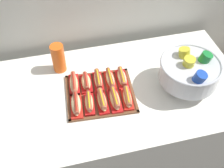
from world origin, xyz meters
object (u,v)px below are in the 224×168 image
object	(u,v)px
hot_dog_7	(98,80)
buffet_table	(120,122)
hot_dog_6	(86,82)
punch_bowl	(190,71)
serving_tray	(100,94)
hot_dog_2	(102,101)
hot_dog_5	(74,84)
hot_dog_0	(76,104)
hot_dog_4	(127,98)
hot_dog_9	(122,78)
hot_dog_8	(110,79)
hot_dog_1	(89,103)
cup_stack	(58,58)
hot_dog_3	(115,99)

from	to	relation	value
hot_dog_7	buffet_table	bearing A→B (deg)	-28.11
hot_dog_6	punch_bowl	distance (m)	0.62
buffet_table	hot_dog_6	world-z (taller)	hot_dog_6
serving_tray	hot_dog_2	xyz separation A→B (m)	(-0.01, -0.08, 0.03)
punch_bowl	hot_dog_5	bearing A→B (deg)	167.08
hot_dog_0	hot_dog_4	xyz separation A→B (m)	(0.30, -0.02, -0.00)
hot_dog_4	hot_dog_9	bearing A→B (deg)	86.01
hot_dog_7	hot_dog_8	world-z (taller)	hot_dog_7
buffet_table	hot_dog_2	xyz separation A→B (m)	(-0.14, -0.10, 0.39)
hot_dog_9	hot_dog_2	bearing A→B (deg)	-136.26
hot_dog_2	hot_dog_1	bearing A→B (deg)	176.01
buffet_table	serving_tray	distance (m)	0.38
hot_dog_2	hot_dog_0	bearing A→B (deg)	176.01
hot_dog_2	buffet_table	bearing A→B (deg)	34.70
cup_stack	hot_dog_6	bearing A→B (deg)	-53.19
serving_tray	cup_stack	size ratio (longest dim) A/B	2.19
hot_dog_0	hot_dog_5	distance (m)	0.17
hot_dog_3	hot_dog_9	distance (m)	0.18
hot_dog_0	hot_dog_6	bearing A→B (deg)	61.57
hot_dog_1	punch_bowl	world-z (taller)	punch_bowl
hot_dog_5	cup_stack	world-z (taller)	cup_stack
buffet_table	hot_dog_3	size ratio (longest dim) A/B	8.67
hot_dog_4	hot_dog_6	size ratio (longest dim) A/B	1.07
serving_tray	hot_dog_7	xyz separation A→B (m)	(0.01, 0.08, 0.03)
hot_dog_9	cup_stack	size ratio (longest dim) A/B	0.86
hot_dog_1	hot_dog_7	size ratio (longest dim) A/B	0.91
buffet_table	hot_dog_7	world-z (taller)	hot_dog_7
hot_dog_4	hot_dog_0	bearing A→B (deg)	176.01
hot_dog_2	hot_dog_3	xyz separation A→B (m)	(0.07, -0.01, -0.00)
hot_dog_7	hot_dog_0	bearing A→B (deg)	-136.26
buffet_table	hot_dog_9	distance (m)	0.39
hot_dog_2	serving_tray	bearing A→B (deg)	86.01
hot_dog_1	hot_dog_3	xyz separation A→B (m)	(0.15, -0.01, 0.00)
hot_dog_4	hot_dog_6	world-z (taller)	hot_dog_4
cup_stack	hot_dog_4	bearing A→B (deg)	-46.15
buffet_table	cup_stack	world-z (taller)	cup_stack
hot_dog_9	hot_dog_6	bearing A→B (deg)	176.01
serving_tray	hot_dog_6	world-z (taller)	hot_dog_6
hot_dog_4	hot_dog_7	xyz separation A→B (m)	(-0.14, 0.18, 0.00)
hot_dog_3	hot_dog_5	xyz separation A→B (m)	(-0.21, 0.18, -0.00)
punch_bowl	serving_tray	bearing A→B (deg)	173.36
hot_dog_9	punch_bowl	size ratio (longest dim) A/B	0.47
serving_tray	hot_dog_6	bearing A→B (deg)	128.29
hot_dog_2	cup_stack	world-z (taller)	cup_stack
hot_dog_7	hot_dog_3	bearing A→B (deg)	-69.54
hot_dog_3	hot_dog_7	size ratio (longest dim) A/B	1.01
hot_dog_9	hot_dog_5	bearing A→B (deg)	176.01
hot_dog_5	cup_stack	xyz separation A→B (m)	(-0.07, 0.18, 0.06)
buffet_table	hot_dog_5	xyz separation A→B (m)	(-0.28, 0.08, 0.38)
hot_dog_4	hot_dog_6	xyz separation A→B (m)	(-0.21, 0.18, -0.00)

